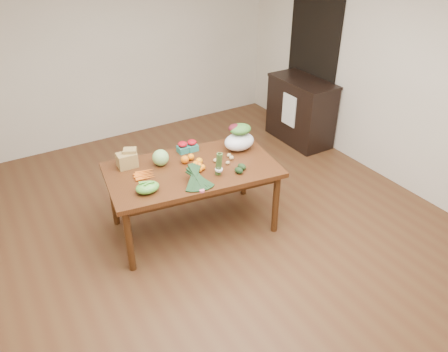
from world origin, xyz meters
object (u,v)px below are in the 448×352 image
cabbage (161,158)px  salad_bag (239,138)px  mandarin_cluster (195,166)px  asparagus_bundle (219,164)px  paper_bag (127,159)px  dining_table (193,198)px  kale_bunch (198,179)px  cabinet (301,111)px

cabbage → salad_bag: bearing=-8.2°
mandarin_cluster → salad_bag: salad_bag is taller
cabbage → asparagus_bundle: bearing=-49.9°
paper_bag → salad_bag: size_ratio=0.76×
dining_table → paper_bag: paper_bag is taller
cabbage → asparagus_bundle: (0.41, -0.48, 0.04)m
kale_bunch → mandarin_cluster: bearing=75.6°
salad_bag → cabbage: bearing=171.8°
paper_bag → salad_bag: salad_bag is taller
salad_bag → cabinet: bearing=30.0°
paper_bag → kale_bunch: (0.44, -0.70, -0.01)m
asparagus_bundle → cabbage: bearing=138.4°
cabinet → mandarin_cluster: size_ratio=5.67×
dining_table → mandarin_cluster: bearing=-72.5°
cabbage → salad_bag: size_ratio=0.49×
cabinet → salad_bag: 2.03m
dining_table → paper_bag: 0.81m
dining_table → cabinet: bearing=33.1°
kale_bunch → asparagus_bundle: size_ratio=1.60×
cabbage → mandarin_cluster: bearing=-47.4°
mandarin_cluster → asparagus_bundle: (0.15, -0.21, 0.08)m
cabinet → dining_table: bearing=-155.1°
cabinet → mandarin_cluster: cabinet is taller
dining_table → mandarin_cluster: (0.01, -0.05, 0.42)m
paper_bag → cabinet: bearing=14.1°
cabbage → paper_bag: bearing=155.2°
cabinet → cabbage: (-2.60, -0.87, 0.36)m
paper_bag → mandarin_cluster: 0.70m
cabbage → kale_bunch: cabbage is taller
kale_bunch → asparagus_bundle: (0.27, 0.08, 0.05)m
dining_table → paper_bag: size_ratio=6.62×
cabbage → asparagus_bundle: asparagus_bundle is taller
dining_table → cabbage: size_ratio=10.14×
cabbage → mandarin_cluster: size_ratio=0.94×
cabinet → cabbage: 2.76m
cabinet → salad_bag: size_ratio=2.98×
cabinet → mandarin_cluster: bearing=-154.0°
asparagus_bundle → cabinet: bearing=40.0°
asparagus_bundle → dining_table: bearing=130.1°
kale_bunch → salad_bag: salad_bag is taller
kale_bunch → salad_bag: bearing=38.7°
paper_bag → kale_bunch: paper_bag is taller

